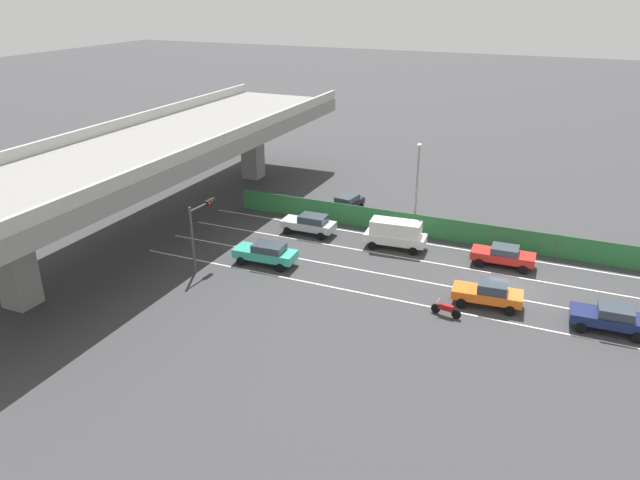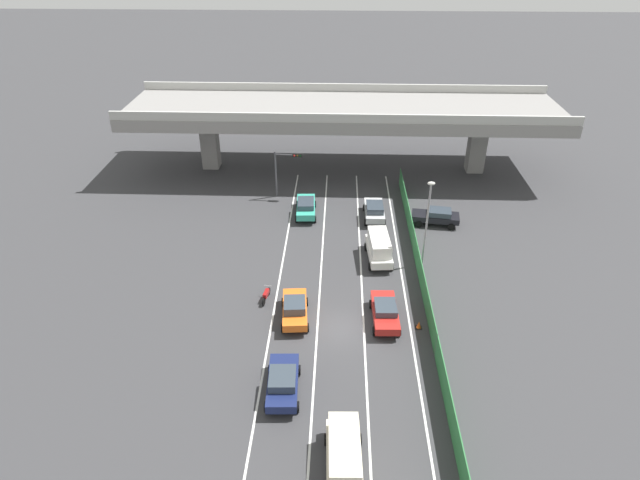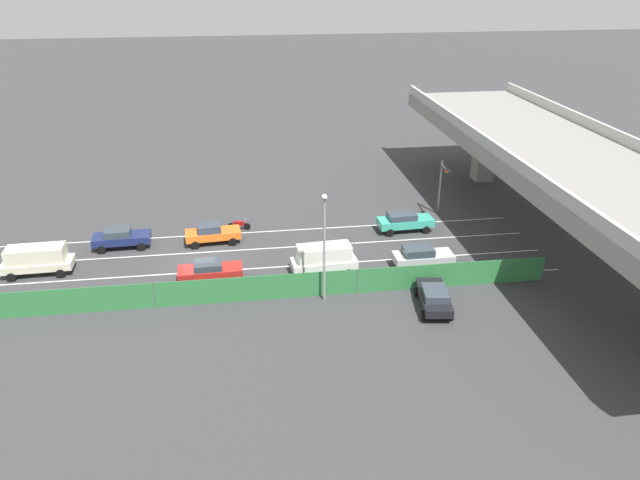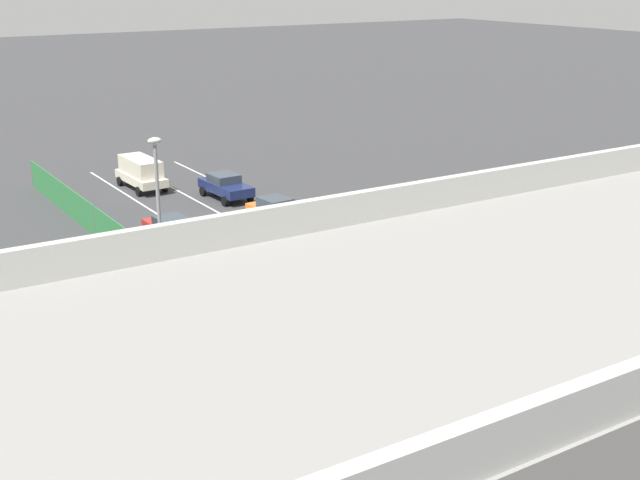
% 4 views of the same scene
% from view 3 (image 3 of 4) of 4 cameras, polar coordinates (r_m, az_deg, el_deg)
% --- Properties ---
extents(ground_plane, '(300.00, 300.00, 0.00)m').
position_cam_3_polar(ground_plane, '(46.38, -11.34, -2.06)').
color(ground_plane, '#38383A').
extents(lane_line_left_edge, '(0.14, 44.27, 0.01)m').
position_cam_3_polar(lane_line_left_edge, '(50.71, -6.47, 0.73)').
color(lane_line_left_edge, silver).
rests_on(lane_line_left_edge, ground).
extents(lane_line_mid_left, '(0.14, 44.27, 0.01)m').
position_cam_3_polar(lane_line_mid_left, '(47.74, -6.32, -0.87)').
color(lane_line_mid_left, silver).
rests_on(lane_line_mid_left, ground).
extents(lane_line_mid_right, '(0.14, 44.27, 0.01)m').
position_cam_3_polar(lane_line_mid_right, '(44.81, -6.14, -2.69)').
color(lane_line_mid_right, silver).
rests_on(lane_line_mid_right, ground).
extents(lane_line_right_edge, '(0.14, 44.27, 0.01)m').
position_cam_3_polar(lane_line_right_edge, '(41.93, -5.95, -4.75)').
color(lane_line_right_edge, silver).
rests_on(lane_line_right_edge, ground).
extents(elevated_overpass, '(46.92, 11.70, 8.23)m').
position_cam_3_polar(elevated_overpass, '(50.34, 22.18, 6.79)').
color(elevated_overpass, gray).
rests_on(elevated_overpass, ground).
extents(green_fence, '(0.10, 40.37, 1.83)m').
position_cam_3_polar(green_fence, '(40.33, -5.91, -4.56)').
color(green_fence, '#2D753D').
rests_on(green_fence, ground).
extents(car_van_cream, '(2.17, 4.93, 2.13)m').
position_cam_3_polar(car_van_cream, '(47.86, -25.22, -1.60)').
color(car_van_cream, beige).
rests_on(car_van_cream, ground).
extents(car_sedan_red, '(2.06, 4.53, 1.52)m').
position_cam_3_polar(car_sedan_red, '(43.15, -10.38, -2.85)').
color(car_sedan_red, red).
rests_on(car_sedan_red, ground).
extents(car_sedan_silver, '(2.02, 4.42, 1.64)m').
position_cam_3_polar(car_sedan_silver, '(44.99, 9.60, -1.49)').
color(car_sedan_silver, '#B7BABC').
rests_on(car_sedan_silver, ground).
extents(car_taxi_orange, '(2.22, 4.47, 1.66)m').
position_cam_3_polar(car_taxi_orange, '(48.91, -10.17, 0.68)').
color(car_taxi_orange, orange).
rests_on(car_taxi_orange, ground).
extents(car_taxi_teal, '(2.16, 4.67, 1.62)m').
position_cam_3_polar(car_taxi_teal, '(50.82, 7.99, 1.81)').
color(car_taxi_teal, teal).
rests_on(car_taxi_teal, ground).
extents(car_van_white, '(2.28, 4.80, 2.23)m').
position_cam_3_polar(car_van_white, '(43.27, 0.39, -1.72)').
color(car_van_white, silver).
rests_on(car_van_white, ground).
extents(car_sedan_navy, '(2.18, 4.47, 1.60)m').
position_cam_3_polar(car_sedan_navy, '(49.93, -18.32, 0.26)').
color(car_sedan_navy, navy).
rests_on(car_sedan_navy, ground).
extents(motorcycle, '(0.60, 1.94, 0.93)m').
position_cam_3_polar(motorcycle, '(51.18, -7.68, 1.45)').
color(motorcycle, black).
rests_on(motorcycle, ground).
extents(parked_sedan_dark, '(4.56, 2.46, 1.53)m').
position_cam_3_polar(parked_sedan_dark, '(39.95, 10.75, -5.28)').
color(parked_sedan_dark, black).
rests_on(parked_sedan_dark, ground).
extents(traffic_light, '(2.84, 0.52, 4.93)m').
position_cam_3_polar(traffic_light, '(53.11, 11.58, 5.57)').
color(traffic_light, '#47474C').
rests_on(traffic_light, ground).
extents(street_lamp, '(0.60, 0.36, 7.51)m').
position_cam_3_polar(street_lamp, '(38.54, 0.41, 0.17)').
color(street_lamp, gray).
rests_on(street_lamp, ground).
extents(traffic_cone, '(0.47, 0.47, 0.56)m').
position_cam_3_polar(traffic_cone, '(41.40, -11.33, -5.16)').
color(traffic_cone, orange).
rests_on(traffic_cone, ground).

